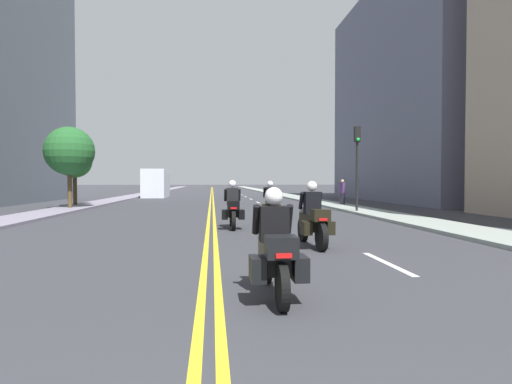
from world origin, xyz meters
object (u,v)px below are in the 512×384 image
at_px(pedestrian_0, 342,192).
at_px(street_tree_0, 75,161).
at_px(motorcycle_0, 275,252).
at_px(street_tree_1, 69,151).
at_px(traffic_light_near, 357,153).
at_px(motorcycle_2, 233,209).
at_px(motorcycle_3, 270,204).
at_px(parked_truck, 157,185).
at_px(motorcycle_1, 313,220).

relative_size(pedestrian_0, street_tree_0, 0.44).
distance_m(motorcycle_0, street_tree_1, 21.46).
distance_m(pedestrian_0, street_tree_1, 16.70).
bearing_deg(street_tree_1, traffic_light_near, -14.95).
relative_size(motorcycle_2, motorcycle_3, 0.96).
bearing_deg(parked_truck, pedestrian_0, -51.01).
bearing_deg(motorcycle_0, traffic_light_near, 66.61).
distance_m(motorcycle_2, motorcycle_3, 3.96).
bearing_deg(street_tree_1, street_tree_0, 101.95).
distance_m(street_tree_1, parked_truck, 19.06).
bearing_deg(motorcycle_3, motorcycle_1, -87.84).
bearing_deg(pedestrian_0, street_tree_1, 76.24).
relative_size(traffic_light_near, parked_truck, 0.68).
relative_size(motorcycle_0, parked_truck, 0.32).
xyz_separation_m(motorcycle_2, street_tree_1, (-8.79, 10.57, 2.66)).
bearing_deg(motorcycle_0, motorcycle_3, 82.21).
bearing_deg(street_tree_0, parked_truck, 78.98).
distance_m(motorcycle_1, street_tree_0, 21.15).
bearing_deg(street_tree_1, motorcycle_3, -33.64).
height_order(pedestrian_0, street_tree_0, street_tree_0).
relative_size(motorcycle_0, motorcycle_3, 0.94).
bearing_deg(street_tree_1, parked_truck, 82.55).
xyz_separation_m(motorcycle_0, traffic_light_near, (6.49, 15.19, 2.41)).
xyz_separation_m(pedestrian_0, street_tree_0, (-17.08, 1.46, 1.99)).
bearing_deg(street_tree_0, pedestrian_0, -4.90).
xyz_separation_m(motorcycle_1, pedestrian_0, (5.87, 16.33, 0.24)).
height_order(motorcycle_0, street_tree_1, street_tree_1).
distance_m(motorcycle_2, pedestrian_0, 14.30).
distance_m(motorcycle_3, street_tree_1, 12.99).
relative_size(motorcycle_0, street_tree_0, 0.53).
bearing_deg(pedestrian_0, motorcycle_0, 141.23).
bearing_deg(motorcycle_0, street_tree_0, 113.04).
bearing_deg(motorcycle_3, motorcycle_0, -95.38).
bearing_deg(pedestrian_0, parked_truck, 20.03).
bearing_deg(motorcycle_0, street_tree_1, 114.64).
relative_size(motorcycle_3, traffic_light_near, 0.50).
distance_m(motorcycle_0, parked_truck, 38.66).
height_order(motorcycle_0, traffic_light_near, traffic_light_near).
height_order(motorcycle_3, traffic_light_near, traffic_light_near).
bearing_deg(motorcycle_1, traffic_light_near, 62.45).
xyz_separation_m(motorcycle_0, street_tree_1, (-8.96, 19.31, 2.69)).
distance_m(traffic_light_near, pedestrian_0, 6.11).
distance_m(motorcycle_0, pedestrian_0, 22.12).
height_order(motorcycle_2, street_tree_0, street_tree_0).
relative_size(motorcycle_1, motorcycle_3, 1.03).
bearing_deg(parked_truck, motorcycle_2, -77.83).
xyz_separation_m(motorcycle_0, parked_truck, (-6.50, 38.10, 0.63)).
xyz_separation_m(motorcycle_0, pedestrian_0, (7.49, 20.81, 0.25)).
bearing_deg(traffic_light_near, street_tree_0, 156.21).
bearing_deg(motorcycle_1, street_tree_0, 119.11).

